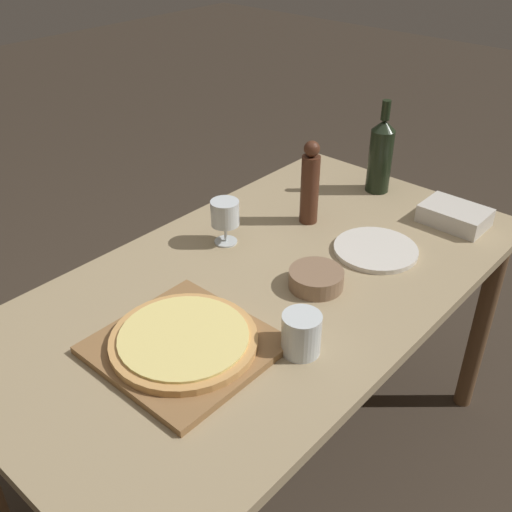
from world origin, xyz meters
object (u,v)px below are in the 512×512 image
Objects in this scene: wine_glass at (225,214)px; small_bowl at (316,279)px; pizza at (184,340)px; pepper_mill at (310,184)px; wine_bottle at (381,155)px.

wine_glass is 0.33m from small_bowl.
small_bowl is at bearing 79.51° from pizza.
pizza is 0.67m from pepper_mill.
pizza is 1.07× the size of wine_bottle.
pepper_mill is at bearing 130.54° from small_bowl.
wine_bottle is 1.19× the size of pepper_mill.
wine_glass is at bearing -111.44° from pepper_mill.
pepper_mill is at bearing -97.53° from wine_bottle.
small_bowl is at bearing -0.76° from wine_glass.
pepper_mill reaches higher than wine_glass.
wine_bottle is at bearing 76.08° from wine_glass.
wine_glass is 0.93× the size of small_bowl.
wine_bottle reaches higher than wine_glass.
pizza is 2.49× the size of wine_glass.
wine_bottle reaches higher than pizza.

